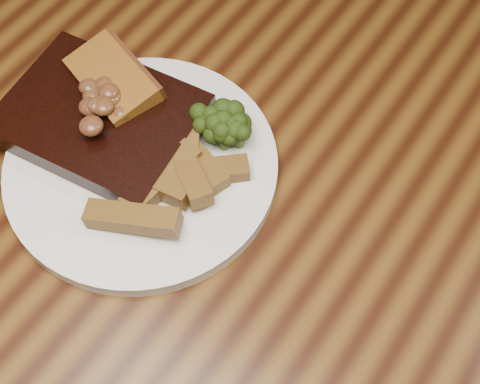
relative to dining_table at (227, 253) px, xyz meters
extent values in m
cube|color=#4E310F|center=(0.00, 0.00, 0.07)|extent=(1.60, 0.90, 0.04)
cylinder|color=black|center=(-0.11, 0.82, -0.44)|extent=(0.04, 0.04, 0.43)
cylinder|color=black|center=(0.00, 0.48, -0.44)|extent=(0.04, 0.04, 0.43)
cylinder|color=silver|center=(-0.10, -0.01, 0.10)|extent=(0.32, 0.32, 0.01)
cube|color=black|center=(-0.16, 0.01, 0.12)|extent=(0.21, 0.17, 0.03)
cube|color=beige|center=(-0.16, -0.06, 0.11)|extent=(0.15, 0.03, 0.02)
cube|color=brown|center=(-0.17, 0.04, 0.12)|extent=(0.12, 0.09, 0.02)
camera|label=1|loc=(0.19, -0.25, 0.67)|focal=50.00mm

